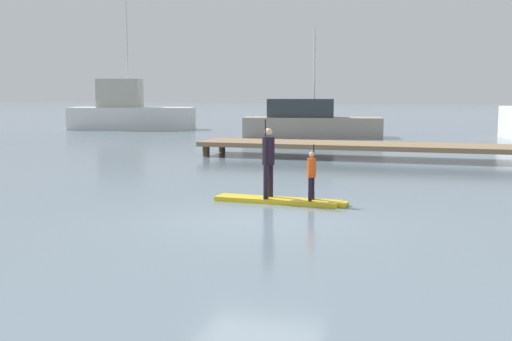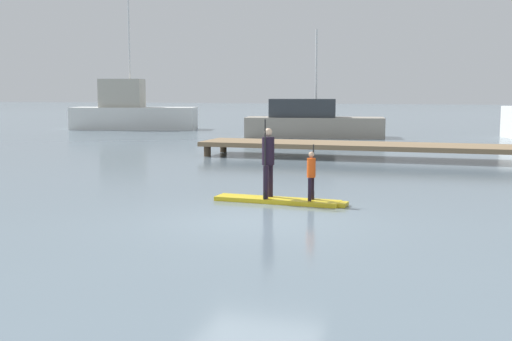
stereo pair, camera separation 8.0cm
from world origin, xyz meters
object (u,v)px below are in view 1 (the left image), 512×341
at_px(paddler_child_solo, 312,173).
at_px(fishing_boat_green_midground, 129,112).
at_px(paddler_adult, 268,158).
at_px(motor_boat_small_navy, 310,122).
at_px(paddleboard_near, 280,201).

xyz_separation_m(paddler_child_solo, fishing_boat_green_midground, (-17.98, 25.27, 0.46)).
xyz_separation_m(paddler_adult, paddler_child_solo, (1.04, -0.04, -0.31)).
xyz_separation_m(paddler_child_solo, motor_boat_small_navy, (-4.67, 21.51, 0.12)).
bearing_deg(paddler_child_solo, paddler_adult, 177.80).
height_order(paddler_child_solo, fishing_boat_green_midground, fishing_boat_green_midground).
distance_m(paddler_adult, fishing_boat_green_midground, 30.38).
xyz_separation_m(paddleboard_near, paddler_adult, (-0.30, 0.01, 0.99)).
xyz_separation_m(paddler_adult, fishing_boat_green_midground, (-16.93, 25.23, 0.15)).
relative_size(paddleboard_near, fishing_boat_green_midground, 0.36).
bearing_deg(paddler_child_solo, motor_boat_small_navy, 102.24).
bearing_deg(fishing_boat_green_midground, paddler_child_solo, -54.57).
bearing_deg(paddler_adult, paddleboard_near, -1.96).
bearing_deg(fishing_boat_green_midground, paddler_adult, -56.13).
bearing_deg(fishing_boat_green_midground, paddleboard_near, -55.67).
relative_size(paddleboard_near, paddler_child_solo, 2.49).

